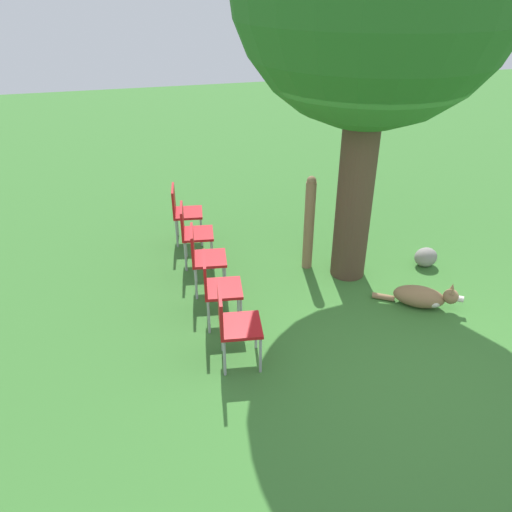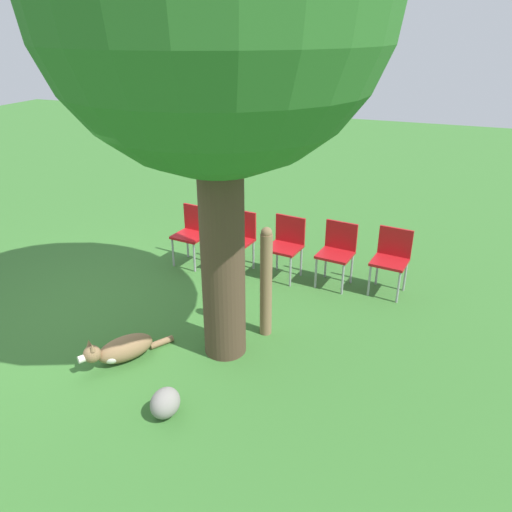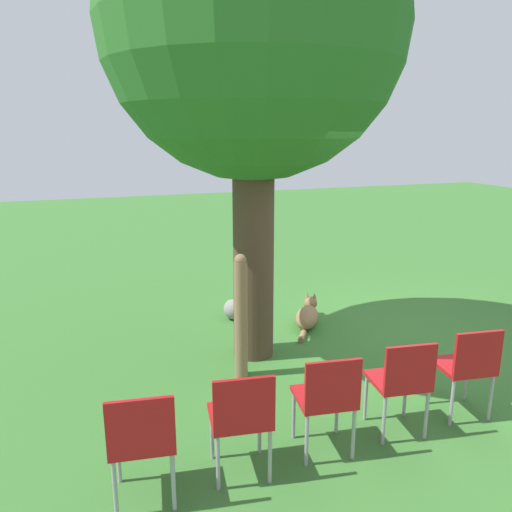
% 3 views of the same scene
% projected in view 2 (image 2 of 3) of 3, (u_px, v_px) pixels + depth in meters
% --- Properties ---
extents(ground_plane, '(30.00, 30.00, 0.00)m').
position_uv_depth(ground_plane, '(116.00, 316.00, 6.14)').
color(ground_plane, '#38702D').
extents(dog, '(0.92, 0.65, 0.36)m').
position_uv_depth(dog, '(121.00, 350.00, 5.28)').
color(dog, olive).
rests_on(dog, ground_plane).
extents(fence_post, '(0.14, 0.14, 1.32)m').
position_uv_depth(fence_post, '(266.00, 282.00, 5.53)').
color(fence_post, '#846647').
rests_on(fence_post, ground_plane).
extents(red_chair_0, '(0.48, 0.49, 0.86)m').
position_uv_depth(red_chair_0, '(193.00, 230.00, 7.31)').
color(red_chair_0, '#B21419').
rests_on(red_chair_0, ground_plane).
extents(red_chair_1, '(0.48, 0.49, 0.86)m').
position_uv_depth(red_chair_1, '(238.00, 236.00, 7.11)').
color(red_chair_1, '#B21419').
rests_on(red_chair_1, ground_plane).
extents(red_chair_2, '(0.48, 0.49, 0.86)m').
position_uv_depth(red_chair_2, '(286.00, 242.00, 6.91)').
color(red_chair_2, '#B21419').
rests_on(red_chair_2, ground_plane).
extents(red_chair_3, '(0.48, 0.49, 0.86)m').
position_uv_depth(red_chair_3, '(337.00, 249.00, 6.71)').
color(red_chair_3, '#B21419').
rests_on(red_chair_3, ground_plane).
extents(red_chair_4, '(0.48, 0.49, 0.86)m').
position_uv_depth(red_chair_4, '(392.00, 256.00, 6.51)').
color(red_chair_4, '#B21419').
rests_on(red_chair_4, ground_plane).
extents(garden_rock, '(0.32, 0.26, 0.27)m').
position_uv_depth(garden_rock, '(165.00, 403.00, 4.54)').
color(garden_rock, gray).
rests_on(garden_rock, ground_plane).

